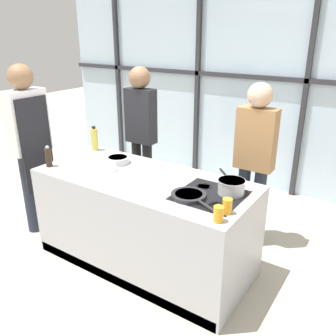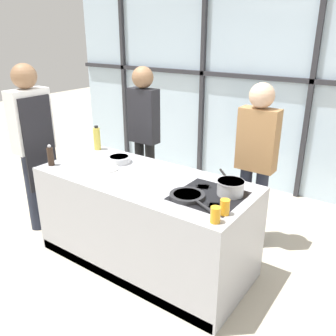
{
  "view_description": "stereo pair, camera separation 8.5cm",
  "coord_description": "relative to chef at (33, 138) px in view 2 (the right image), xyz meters",
  "views": [
    {
      "loc": [
        1.82,
        -2.32,
        2.12
      ],
      "look_at": [
        0.2,
        0.1,
        0.99
      ],
      "focal_mm": 38.0,
      "sensor_mm": 36.0,
      "label": 1
    },
    {
      "loc": [
        1.89,
        -2.27,
        2.12
      ],
      "look_at": [
        0.2,
        0.1,
        0.99
      ],
      "focal_mm": 38.0,
      "sensor_mm": 36.0,
      "label": 2
    }
  ],
  "objects": [
    {
      "name": "ground_plane",
      "position": [
        1.39,
        0.14,
        -1.05
      ],
      "size": [
        18.0,
        18.0,
        0.0
      ],
      "primitive_type": "plane",
      "color": "#BCB29E"
    },
    {
      "name": "back_window_wall",
      "position": [
        1.39,
        2.52,
        0.35
      ],
      "size": [
        6.4,
        0.1,
        2.8
      ],
      "color": "silver",
      "rests_on": "ground_plane"
    },
    {
      "name": "demo_island",
      "position": [
        1.39,
        0.14,
        -0.61
      ],
      "size": [
        2.02,
        0.88,
        0.89
      ],
      "color": "#A8AAB2",
      "rests_on": "ground_plane"
    },
    {
      "name": "chef",
      "position": [
        0.0,
        0.0,
        0.0
      ],
      "size": [
        0.25,
        0.42,
        1.82
      ],
      "rotation": [
        0.0,
        0.0,
        -1.57
      ],
      "color": "#232838",
      "rests_on": "ground_plane"
    },
    {
      "name": "spectator_far_left",
      "position": [
        0.69,
        1.02,
        -0.01
      ],
      "size": [
        0.36,
        0.25,
        1.75
      ],
      "rotation": [
        0.0,
        0.0,
        3.14
      ],
      "color": "black",
      "rests_on": "ground_plane"
    },
    {
      "name": "spectator_center_left",
      "position": [
        2.09,
        1.02,
        -0.07
      ],
      "size": [
        0.38,
        0.24,
        1.68
      ],
      "rotation": [
        0.0,
        0.0,
        3.14
      ],
      "color": "#232838",
      "rests_on": "ground_plane"
    },
    {
      "name": "frying_pan",
      "position": [
        1.94,
        0.01,
        -0.15
      ],
      "size": [
        0.48,
        0.3,
        0.03
      ],
      "color": "#232326",
      "rests_on": "demo_island"
    },
    {
      "name": "saucepan",
      "position": [
        2.18,
        0.27,
        -0.1
      ],
      "size": [
        0.32,
        0.34,
        0.12
      ],
      "color": "silver",
      "rests_on": "demo_island"
    },
    {
      "name": "white_plate",
      "position": [
        0.98,
        0.08,
        -0.16
      ],
      "size": [
        0.23,
        0.23,
        0.01
      ],
      "primitive_type": "cylinder",
      "color": "white",
      "rests_on": "demo_island"
    },
    {
      "name": "mixing_bowl",
      "position": [
        0.95,
        0.29,
        -0.13
      ],
      "size": [
        0.23,
        0.23,
        0.06
      ],
      "color": "silver",
      "rests_on": "demo_island"
    },
    {
      "name": "oil_bottle",
      "position": [
        0.47,
        0.47,
        -0.04
      ],
      "size": [
        0.07,
        0.07,
        0.27
      ],
      "color": "#E0CC4C",
      "rests_on": "demo_island"
    },
    {
      "name": "pepper_grinder",
      "position": [
        0.46,
        -0.14,
        -0.07
      ],
      "size": [
        0.06,
        0.06,
        0.21
      ],
      "color": "#332319",
      "rests_on": "demo_island"
    },
    {
      "name": "juice_glass_near",
      "position": [
        2.3,
        -0.2,
        -0.11
      ],
      "size": [
        0.07,
        0.07,
        0.12
      ],
      "primitive_type": "cylinder",
      "color": "orange",
      "rests_on": "demo_island"
    },
    {
      "name": "juice_glass_far",
      "position": [
        2.3,
        -0.06,
        -0.11
      ],
      "size": [
        0.07,
        0.07,
        0.12
      ],
      "primitive_type": "cylinder",
      "color": "orange",
      "rests_on": "demo_island"
    }
  ]
}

